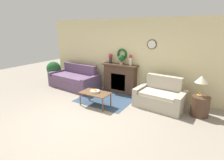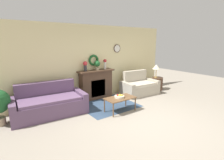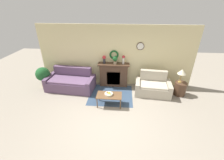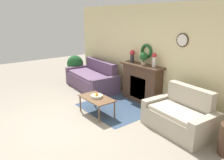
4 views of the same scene
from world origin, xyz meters
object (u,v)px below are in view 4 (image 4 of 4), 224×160
(potted_plant_on_mantel, at_px, (144,57))
(fruit_bowl, at_px, (97,96))
(fireplace, at_px, (142,83))
(vase_on_mantel_right, at_px, (154,59))
(potted_plant_floor_by_couch, at_px, (75,64))
(loveseat_right, at_px, (180,116))
(vase_on_mantel_left, at_px, (132,55))
(coffee_table, at_px, (97,99))
(couch_left, at_px, (92,79))

(potted_plant_on_mantel, bearing_deg, fruit_bowl, -95.13)
(fireplace, relative_size, fruit_bowl, 4.53)
(vase_on_mantel_right, bearing_deg, potted_plant_floor_by_couch, -173.52)
(loveseat_right, relative_size, vase_on_mantel_left, 4.29)
(vase_on_mantel_right, distance_m, potted_plant_on_mantel, 0.36)
(fruit_bowl, bearing_deg, potted_plant_floor_by_couch, 160.18)
(loveseat_right, xyz_separation_m, coffee_table, (-1.75, -0.95, 0.08))
(coffee_table, height_order, vase_on_mantel_left, vase_on_mantel_left)
(couch_left, relative_size, fruit_bowl, 7.00)
(potted_plant_on_mantel, bearing_deg, loveseat_right, -18.40)
(loveseat_right, bearing_deg, coffee_table, -146.33)
(vase_on_mantel_left, bearing_deg, vase_on_mantel_right, 0.00)
(vase_on_mantel_left, bearing_deg, couch_left, -162.67)
(fruit_bowl, height_order, potted_plant_on_mantel, potted_plant_on_mantel)
(fireplace, height_order, potted_plant_on_mantel, potted_plant_on_mantel)
(fruit_bowl, xyz_separation_m, potted_plant_on_mantel, (0.13, 1.48, 0.82))
(fireplace, height_order, coffee_table, fireplace)
(vase_on_mantel_left, height_order, potted_plant_floor_by_couch, vase_on_mantel_left)
(loveseat_right, distance_m, vase_on_mantel_right, 1.71)
(vase_on_mantel_left, distance_m, potted_plant_floor_by_couch, 2.83)
(fruit_bowl, height_order, vase_on_mantel_left, vase_on_mantel_left)
(coffee_table, relative_size, vase_on_mantel_left, 2.64)
(couch_left, bearing_deg, loveseat_right, 2.99)
(vase_on_mantel_right, bearing_deg, vase_on_mantel_left, -180.00)
(coffee_table, bearing_deg, fruit_bowl, 146.17)
(coffee_table, relative_size, fruit_bowl, 3.06)
(coffee_table, distance_m, vase_on_mantel_right, 1.83)
(vase_on_mantel_left, bearing_deg, potted_plant_on_mantel, -2.41)
(coffee_table, bearing_deg, loveseat_right, 28.54)
(loveseat_right, bearing_deg, couch_left, -176.63)
(vase_on_mantel_right, bearing_deg, fireplace, -179.24)
(fireplace, bearing_deg, couch_left, -166.54)
(potted_plant_floor_by_couch, bearing_deg, potted_plant_on_mantel, 6.84)
(fireplace, height_order, loveseat_right, fireplace)
(fruit_bowl, distance_m, vase_on_mantel_right, 1.79)
(vase_on_mantel_right, relative_size, potted_plant_floor_by_couch, 0.40)
(potted_plant_on_mantel, bearing_deg, potted_plant_floor_by_couch, -173.16)
(couch_left, height_order, vase_on_mantel_left, vase_on_mantel_left)
(loveseat_right, distance_m, fruit_bowl, 2.01)
(loveseat_right, xyz_separation_m, potted_plant_on_mantel, (-1.64, 0.55, 0.98))
(vase_on_mantel_right, bearing_deg, fruit_bowl, -108.12)
(couch_left, distance_m, loveseat_right, 3.58)
(fruit_bowl, bearing_deg, potted_plant_on_mantel, 84.87)
(loveseat_right, xyz_separation_m, vase_on_mantel_left, (-2.11, 0.57, 0.98))
(vase_on_mantel_left, relative_size, vase_on_mantel_right, 0.94)
(potted_plant_floor_by_couch, bearing_deg, fruit_bowl, -19.82)
(loveseat_right, xyz_separation_m, vase_on_mantel_right, (-1.28, 0.57, 0.99))
(fireplace, relative_size, couch_left, 0.65)
(couch_left, distance_m, potted_plant_on_mantel, 2.21)
(fireplace, xyz_separation_m, vase_on_mantel_left, (-0.42, 0.01, 0.74))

